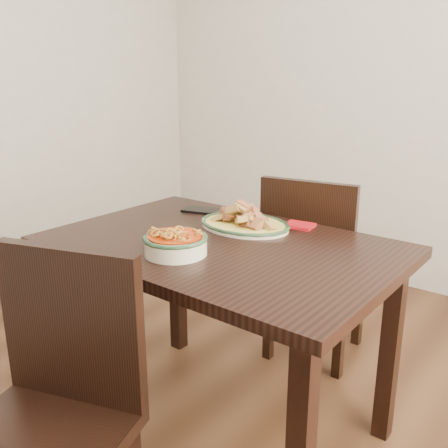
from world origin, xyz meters
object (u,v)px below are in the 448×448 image
Objects in this scene: fish_plate at (245,216)px; noodle_bowl at (176,241)px; chair_far at (313,261)px; smartphone at (203,210)px; chair_near at (52,404)px; dining_table at (221,268)px.

fish_plate is 0.38m from noodle_bowl.
chair_far is 0.53m from fish_plate.
chair_far is 5.28× the size of smartphone.
smartphone is (-0.32, 0.98, 0.26)m from chair_near.
dining_table is at bearing -58.19° from smartphone.
chair_far is 1.00× the size of chair_near.
dining_table is at bearing 77.01° from chair_far.
chair_near is at bearing -87.42° from fish_plate.
chair_far is 1.33m from chair_near.
chair_far reaches higher than dining_table.
chair_near reaches higher than noodle_bowl.
smartphone is at bearing 164.37° from fish_plate.
fish_plate is 2.14× the size of smartphone.
chair_far is at bearing 28.36° from smartphone.
chair_near is 2.47× the size of fish_plate.
fish_plate reaches higher than dining_table.
noodle_bowl is at bearing 75.32° from chair_far.
smartphone is at bearing 88.91° from chair_near.
noodle_bowl is 0.53m from smartphone.
chair_far is at bearing 80.46° from fish_plate.
dining_table is 1.36× the size of chair_near.
chair_far is at bearing 84.70° from noodle_bowl.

